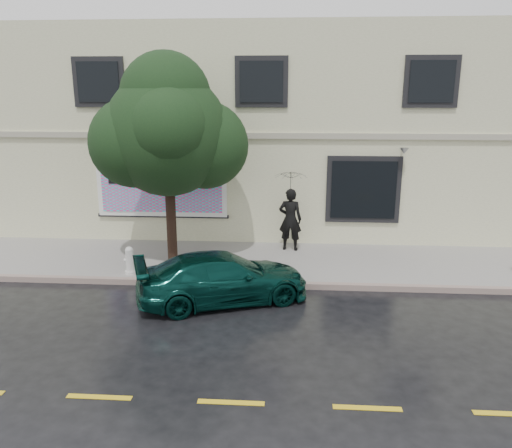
# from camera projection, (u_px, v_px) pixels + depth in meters

# --- Properties ---
(ground) EXTENTS (90.00, 90.00, 0.00)m
(ground) POSITION_uv_depth(u_px,v_px,m) (249.00, 312.00, 11.51)
(ground) COLOR black
(ground) RESTS_ON ground
(sidewalk) EXTENTS (20.00, 3.50, 0.15)m
(sidewalk) POSITION_uv_depth(u_px,v_px,m) (258.00, 262.00, 14.62)
(sidewalk) COLOR gray
(sidewalk) RESTS_ON ground
(curb) EXTENTS (20.00, 0.18, 0.16)m
(curb) POSITION_uv_depth(u_px,v_px,m) (253.00, 284.00, 12.93)
(curb) COLOR gray
(curb) RESTS_ON ground
(road_marking) EXTENTS (19.00, 0.12, 0.01)m
(road_marking) POSITION_uv_depth(u_px,v_px,m) (231.00, 402.00, 8.13)
(road_marking) COLOR gold
(road_marking) RESTS_ON ground
(building) EXTENTS (20.00, 8.12, 7.00)m
(building) POSITION_uv_depth(u_px,v_px,m) (267.00, 129.00, 19.28)
(building) COLOR beige
(building) RESTS_ON ground
(billboard) EXTENTS (4.30, 0.16, 2.20)m
(billboard) POSITION_uv_depth(u_px,v_px,m) (161.00, 184.00, 15.93)
(billboard) COLOR white
(billboard) RESTS_ON ground
(car) EXTENTS (4.47, 3.12, 1.19)m
(car) POSITION_uv_depth(u_px,v_px,m) (223.00, 278.00, 11.94)
(car) COLOR #08312B
(car) RESTS_ON ground
(pedestrian) EXTENTS (0.76, 0.55, 1.93)m
(pedestrian) POSITION_uv_depth(u_px,v_px,m) (290.00, 219.00, 15.30)
(pedestrian) COLOR black
(pedestrian) RESTS_ON sidewalk
(umbrella) EXTENTS (1.23, 1.23, 0.78)m
(umbrella) POSITION_uv_depth(u_px,v_px,m) (291.00, 176.00, 14.95)
(umbrella) COLOR black
(umbrella) RESTS_ON pedestrian
(street_tree) EXTENTS (3.36, 3.36, 5.33)m
(street_tree) POSITION_uv_depth(u_px,v_px,m) (167.00, 135.00, 13.48)
(street_tree) COLOR black
(street_tree) RESTS_ON sidewalk
(fire_hydrant) EXTENTS (0.31, 0.29, 0.76)m
(fire_hydrant) POSITION_uv_depth(u_px,v_px,m) (130.00, 260.00, 13.41)
(fire_hydrant) COLOR silver
(fire_hydrant) RESTS_ON sidewalk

